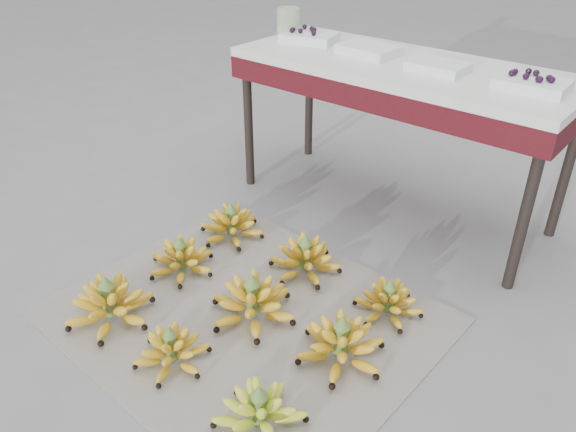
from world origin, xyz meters
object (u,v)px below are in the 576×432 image
Objects in this scene: bunch_mid_right at (341,344)px; vendor_table at (401,81)px; tray_far_right at (532,84)px; bunch_back_center at (305,259)px; tray_right at (438,67)px; bunch_front_right at (260,413)px; bunch_mid_center at (253,302)px; bunch_front_center at (172,350)px; bunch_back_right at (388,302)px; glass_jar at (288,23)px; newspaper_mat at (246,316)px; bunch_front_left at (110,304)px; tray_far_left at (309,37)px; bunch_back_left at (232,225)px; tray_left at (369,50)px; bunch_mid_left at (181,259)px.

vendor_table is (-0.40, 0.97, 0.55)m from bunch_mid_right.
bunch_back_center is at bearing -128.73° from tray_far_right.
tray_right reaches higher than vendor_table.
bunch_mid_center is (-0.33, 0.33, 0.01)m from bunch_front_right.
bunch_back_right is (0.40, 0.65, -0.00)m from bunch_front_center.
tray_right is 1.66× the size of glass_jar.
bunch_front_center is 0.88× the size of bunch_mid_right.
newspaper_mat is 3.25× the size of bunch_front_left.
bunch_mid_center is 1.33m from tray_far_left.
bunch_mid_right is 0.93× the size of bunch_back_left.
bunch_mid_center is at bearing -97.18° from tray_right.
bunch_front_right is 0.76m from bunch_back_center.
bunch_front_left is 0.33m from bunch_front_center.
bunch_front_center is at bearing -90.05° from vendor_table.
vendor_table is 5.59× the size of tray_left.
tray_far_left is at bearing 138.36° from bunch_mid_right.
bunch_mid_center is at bearing 2.25° from bunch_mid_left.
bunch_back_left is at bearing -79.19° from tray_far_left.
bunch_mid_center is 1.31× the size of tray_left.
bunch_back_center is at bearing -73.95° from tray_left.
bunch_back_left is at bearing -130.56° from tray_right.
glass_jar is at bearing 111.38° from bunch_mid_left.
tray_far_right reaches higher than bunch_mid_right.
newspaper_mat is at bearing -57.31° from glass_jar.
bunch_back_left reaches higher than bunch_front_center.
bunch_mid_center reaches higher than newspaper_mat.
bunch_back_center is (-0.36, 0.66, 0.00)m from bunch_front_right.
glass_jar is (-1.02, 1.35, 0.70)m from bunch_front_right.
tray_left is (0.18, 0.98, 0.65)m from bunch_mid_left.
tray_left is at bearing 84.89° from bunch_mid_left.
tray_right is (0.12, 0.97, 0.64)m from bunch_mid_center.
bunch_front_right is 1.47m from tray_far_right.
tray_left is (-0.17, 0.00, 0.10)m from vendor_table.
bunch_back_right is 1.31× the size of tray_right.
bunch_mid_center reaches higher than bunch_mid_right.
vendor_table is at bearing 99.67° from bunch_front_center.
glass_jar reaches higher than newspaper_mat.
newspaper_mat is at bearing -167.70° from bunch_mid_right.
bunch_front_center is at bearing -132.82° from bunch_mid_right.
bunch_back_center reaches higher than bunch_front_right.
bunch_front_center is 0.66m from bunch_back_center.
bunch_mid_right is (0.76, 0.01, 0.01)m from bunch_mid_left.
bunch_mid_center is at bearing -54.77° from bunch_back_left.
bunch_back_left is 1.07m from tray_right.
bunch_mid_center is (0.05, 0.33, 0.01)m from bunch_front_center.
vendor_table is at bearing -2.14° from glass_jar.
glass_jar is (-1.18, 0.05, 0.05)m from tray_far_right.
bunch_mid_left is 1.25m from glass_jar.
glass_jar reaches higher than tray_left.
tray_far_right is at bearing 62.54° from newspaper_mat.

